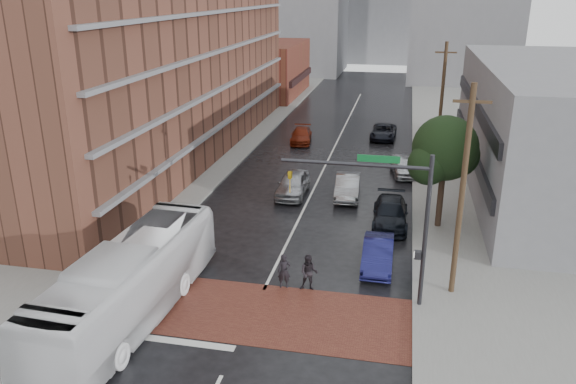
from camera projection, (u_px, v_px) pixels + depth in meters
The scene contains 20 objects.
ground at pixel (250, 318), 24.70m from camera, with size 160.00×160.00×0.00m, color black.
crosswalk at pixel (253, 312), 25.16m from camera, with size 14.00×5.00×0.02m, color brown.
sidewalk_west at pixel (200, 151), 49.90m from camera, with size 9.00×90.00×0.15m, color gray.
sidewalk_east at pixel (469, 167), 45.48m from camera, with size 9.00×90.00×0.15m, color gray.
storefront_west at pixel (270, 69), 75.52m from camera, with size 8.00×16.00×7.00m, color maroon.
building_east at pixel (559, 131), 38.41m from camera, with size 11.00×26.00×9.00m, color gray.
street_tree at pixel (445, 152), 32.53m from camera, with size 4.20×4.10×6.90m.
signal_mast at pixel (393, 208), 24.27m from camera, with size 6.50×0.30×7.20m.
utility_pole_near at pixel (462, 192), 24.94m from camera, with size 1.60×0.26×10.00m.
utility_pole_far at pixel (441, 106), 43.35m from camera, with size 1.60×0.26×10.00m.
transit_bus at pixel (130, 283), 24.16m from camera, with size 2.92×12.48×3.48m, color white.
pedestrian_a at pixel (284, 271), 27.00m from camera, with size 0.63×0.41×1.72m, color black.
pedestrian_b at pixel (309, 273), 26.75m from camera, with size 0.88×0.69×1.81m, color black.
car_travel_a at pixel (293, 184), 39.23m from camera, with size 1.93×4.80×1.64m, color #A4A7AB.
car_travel_b at pixel (348, 186), 38.90m from camera, with size 1.63×4.67×1.54m, color #96999D.
car_travel_c at pixel (301, 135), 52.91m from camera, with size 1.86×4.57×1.33m, color maroon.
suv_travel at pixel (383, 132), 54.19m from camera, with size 2.29×4.97×1.38m, color black.
car_parked_near at pixel (378, 254), 29.08m from camera, with size 1.54×4.41×1.45m, color #16174F.
car_parked_mid at pixel (390, 213), 34.30m from camera, with size 2.10×5.16×1.50m, color black.
car_parked_far at pixel (404, 166), 43.54m from camera, with size 1.75×4.34×1.48m, color #B6B9BE.
Camera 1 is at (6.00, -20.54, 13.64)m, focal length 35.00 mm.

